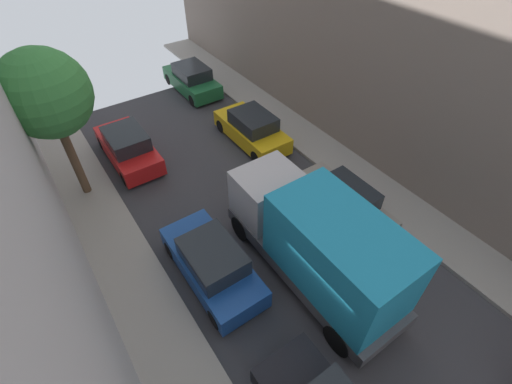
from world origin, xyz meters
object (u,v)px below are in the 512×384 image
at_px(parked_car_left_3, 212,263).
at_px(parked_car_right_2, 342,203).
at_px(street_tree_0, 46,95).
at_px(parked_car_right_4, 192,80).
at_px(parked_car_right_3, 252,129).
at_px(parked_car_left_4, 128,147).
at_px(delivery_truck, 318,243).

xyz_separation_m(parked_car_left_3, parked_car_right_2, (5.40, -0.38, 0.00)).
relative_size(parked_car_right_2, street_tree_0, 0.71).
relative_size(parked_car_left_3, parked_car_right_2, 1.00).
bearing_deg(parked_car_right_4, parked_car_right_3, -90.00).
bearing_deg(parked_car_left_4, parked_car_right_3, -19.96).
relative_size(parked_car_right_2, delivery_truck, 0.64).
xyz_separation_m(parked_car_left_4, parked_car_right_3, (5.40, -1.96, 0.00)).
bearing_deg(delivery_truck, parked_car_right_2, 28.83).
bearing_deg(parked_car_right_3, parked_car_left_3, -133.59).
xyz_separation_m(parked_car_right_3, delivery_truck, (-2.70, -7.54, 1.07)).
relative_size(parked_car_left_3, delivery_truck, 0.64).
distance_m(parked_car_left_3, delivery_truck, 3.45).
distance_m(delivery_truck, street_tree_0, 10.13).
bearing_deg(parked_car_left_4, parked_car_right_2, -56.04).
bearing_deg(parked_car_left_4, parked_car_right_4, 38.11).
distance_m(parked_car_left_3, parked_car_left_4, 7.63).
bearing_deg(parked_car_right_3, street_tree_0, 173.72).
height_order(parked_car_right_3, parked_car_right_4, same).
xyz_separation_m(parked_car_right_3, street_tree_0, (-7.69, 0.85, 3.79)).
height_order(parked_car_left_4, parked_car_right_2, same).
relative_size(parked_car_left_4, delivery_truck, 0.64).
relative_size(parked_car_left_4, parked_car_right_4, 1.00).
xyz_separation_m(parked_car_left_3, street_tree_0, (-2.29, 6.52, 3.79)).
bearing_deg(street_tree_0, parked_car_left_3, -70.63).
height_order(parked_car_left_4, parked_car_right_3, same).
distance_m(parked_car_right_4, delivery_truck, 14.04).
xyz_separation_m(parked_car_right_3, parked_car_right_4, (0.00, 6.20, 0.00)).
distance_m(parked_car_right_4, street_tree_0, 10.11).
height_order(parked_car_left_3, parked_car_right_2, same).
xyz_separation_m(parked_car_right_2, parked_car_right_3, (0.00, 6.06, 0.00)).
relative_size(parked_car_left_3, parked_car_right_3, 1.00).
height_order(parked_car_right_2, delivery_truck, delivery_truck).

